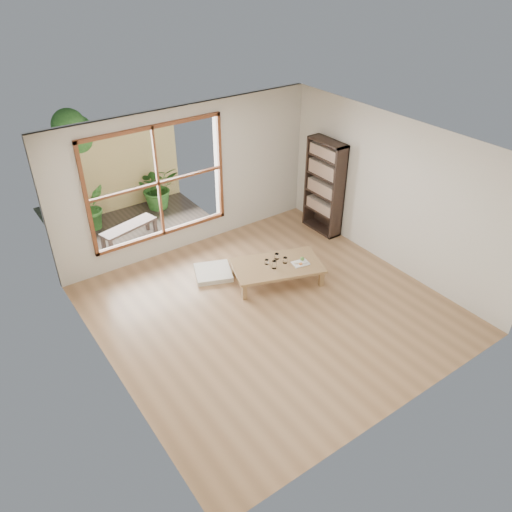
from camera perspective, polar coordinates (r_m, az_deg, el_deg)
The scene contains 15 objects.
ground at distance 7.87m, azimuth 1.62°, elevation -6.02°, with size 5.00×5.00×0.00m, color #A47B52.
low_table at distance 8.32m, azimuth 2.45°, elevation -1.19°, with size 1.66×1.27×0.32m.
floor_cushion at distance 8.61m, azimuth -4.92°, elevation -1.90°, with size 0.60×0.60×0.09m, color silver.
bookshelf at distance 9.63m, azimuth 7.82°, elevation 7.82°, with size 0.29×0.82×1.83m, color #31221B.
glass_tall at distance 8.17m, azimuth 2.11°, elevation -0.99°, with size 0.07×0.07×0.14m, color silver.
glass_mid at distance 8.32m, azimuth 3.35°, elevation -0.49°, with size 0.07×0.07×0.10m, color silver.
glass_short at distance 8.42m, azimuth 2.39°, elevation -0.03°, with size 0.08×0.08×0.10m, color silver.
glass_small at distance 8.28m, azimuth 1.23°, elevation -0.68°, with size 0.07×0.07×0.08m, color silver.
food_tray at distance 8.34m, azimuth 5.14°, elevation -0.71°, with size 0.30×0.24×0.09m.
deck at distance 10.26m, azimuth -13.09°, elevation 3.14°, with size 2.80×2.00×0.05m, color #312A24.
garden_bench at distance 9.64m, azimuth -14.32°, elevation 3.09°, with size 1.15×0.60×0.35m.
bamboo_fence at distance 10.73m, azimuth -15.88°, elevation 9.45°, with size 2.80×0.06×1.80m, color tan.
shrub_right at distance 10.74m, azimuth -11.18°, elevation 7.75°, with size 0.84×0.73×0.94m, color #386926.
shrub_left at distance 10.25m, azimuth -18.05°, elevation 5.38°, with size 0.50×0.40×0.91m, color #386926.
garden_tree at distance 10.57m, azimuth -20.55°, elevation 12.53°, with size 1.04×0.85×2.22m.
Camera 1 is at (-3.71, -4.89, 4.92)m, focal length 35.00 mm.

